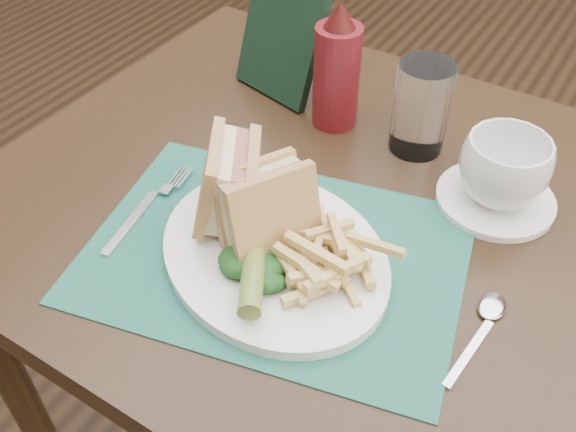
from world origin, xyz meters
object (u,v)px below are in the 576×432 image
object	(u,v)px
plate	(274,255)
drinking_glass	(421,108)
sandwich_half_b	(258,196)
check_presenter	(285,20)
placemat	(275,254)
saucer	(495,199)
table_main	(324,363)
ketchup_bottle	(337,65)
sandwich_half_a	(209,181)
coffee_cup	(504,170)

from	to	relation	value
plate	drinking_glass	size ratio (longest dim) A/B	2.31
sandwich_half_b	check_presenter	xyz separation A→B (m)	(-0.16, 0.31, 0.04)
placemat	saucer	bearing A→B (deg)	50.33
plate	drinking_glass	distance (m)	0.30
table_main	ketchup_bottle	xyz separation A→B (m)	(-0.09, 0.15, 0.47)
plate	check_presenter	bearing A→B (deg)	143.28
saucer	check_presenter	bearing A→B (deg)	166.25
table_main	ketchup_bottle	bearing A→B (deg)	119.76
table_main	plate	size ratio (longest dim) A/B	3.00
table_main	placemat	xyz separation A→B (m)	(-0.01, -0.13, 0.38)
sandwich_half_a	plate	bearing A→B (deg)	-37.42
sandwich_half_b	saucer	world-z (taller)	sandwich_half_b
placemat	ketchup_bottle	distance (m)	0.30
placemat	coffee_cup	world-z (taller)	coffee_cup
placemat	coffee_cup	bearing A→B (deg)	50.33
sandwich_half_a	check_presenter	world-z (taller)	check_presenter
coffee_cup	check_presenter	xyz separation A→B (m)	(-0.37, 0.09, 0.06)
ketchup_bottle	placemat	bearing A→B (deg)	-74.99
plate	ketchup_bottle	size ratio (longest dim) A/B	1.61
drinking_glass	coffee_cup	bearing A→B (deg)	-22.18
saucer	drinking_glass	distance (m)	0.16
ketchup_bottle	check_presenter	xyz separation A→B (m)	(-0.11, 0.04, 0.02)
placemat	sandwich_half_a	xyz separation A→B (m)	(-0.09, 0.00, 0.07)
plate	placemat	bearing A→B (deg)	140.94
saucer	coffee_cup	distance (m)	0.05
sandwich_half_a	check_presenter	bearing A→B (deg)	75.25
plate	coffee_cup	size ratio (longest dim) A/B	2.72
ketchup_bottle	sandwich_half_a	bearing A→B (deg)	-93.58
drinking_glass	ketchup_bottle	world-z (taller)	ketchup_bottle
drinking_glass	ketchup_bottle	bearing A→B (deg)	-177.35
coffee_cup	drinking_glass	bearing A→B (deg)	157.82
sandwich_half_a	drinking_glass	world-z (taller)	drinking_glass
placemat	sandwich_half_a	world-z (taller)	sandwich_half_a
saucer	coffee_cup	bearing A→B (deg)	0.00
ketchup_bottle	check_presenter	bearing A→B (deg)	159.24
placemat	saucer	world-z (taller)	saucer
check_presenter	placemat	bearing A→B (deg)	-46.42
table_main	coffee_cup	size ratio (longest dim) A/B	8.17
table_main	sandwich_half_a	xyz separation A→B (m)	(-0.10, -0.12, 0.45)
saucer	sandwich_half_b	bearing A→B (deg)	-135.34
ketchup_bottle	check_presenter	distance (m)	0.12
saucer	coffee_cup	size ratio (longest dim) A/B	1.36
plate	ketchup_bottle	distance (m)	0.31
coffee_cup	check_presenter	bearing A→B (deg)	166.25
plate	check_presenter	xyz separation A→B (m)	(-0.19, 0.33, 0.10)
sandwich_half_a	coffee_cup	distance (m)	0.36
sandwich_half_a	coffee_cup	world-z (taller)	sandwich_half_a
drinking_glass	check_presenter	distance (m)	0.25
placemat	check_presenter	bearing A→B (deg)	120.30
drinking_glass	check_presenter	bearing A→B (deg)	171.31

